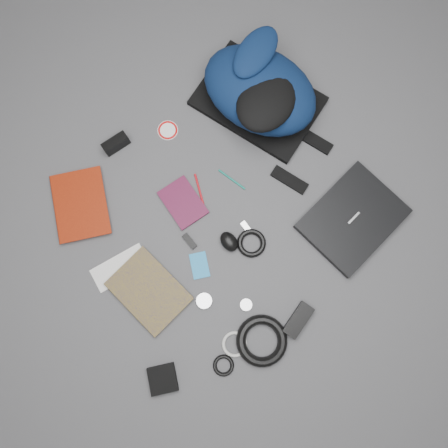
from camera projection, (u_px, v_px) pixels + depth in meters
ground at (224, 225)px, 1.62m from camera, size 4.00×4.00×0.00m
backpack at (260, 90)px, 1.60m from camera, size 0.50×0.59×0.21m
laptop at (352, 219)px, 1.61m from camera, size 0.39×0.33×0.03m
textbook_red at (54, 210)px, 1.61m from camera, size 0.28×0.32×0.03m
comic_book at (129, 311)px, 1.55m from camera, size 0.24×0.30×0.02m
envelope at (120, 268)px, 1.59m from camera, size 0.21×0.11×0.00m
dvd_case at (183, 203)px, 1.63m from camera, size 0.12×0.17×0.01m
compact_camera at (116, 144)px, 1.65m from camera, size 0.10×0.04×0.06m
sticker_disc at (168, 130)px, 1.68m from camera, size 0.10×0.10×0.00m
pen_teal at (232, 179)px, 1.65m from camera, size 0.05×0.12×0.01m
pen_red at (200, 191)px, 1.64m from camera, size 0.05×0.13×0.01m
id_badge at (200, 265)px, 1.59m from camera, size 0.09×0.11×0.00m
usb_black at (190, 241)px, 1.60m from camera, size 0.03×0.06×0.01m
usb_silver at (246, 228)px, 1.61m from camera, size 0.02×0.05×0.01m
mouse at (229, 242)px, 1.59m from camera, size 0.06×0.08×0.04m
headphone_left at (204, 301)px, 1.56m from camera, size 0.06×0.06×0.01m
headphone_right at (246, 305)px, 1.56m from camera, size 0.04×0.04×0.01m
cable_coil at (251, 243)px, 1.60m from camera, size 0.13×0.13×0.02m
power_brick at (298, 320)px, 1.54m from camera, size 0.14×0.09×0.03m
power_cord_coil at (262, 341)px, 1.53m from camera, size 0.21×0.21×0.04m
pouch at (163, 379)px, 1.51m from camera, size 0.12×0.12×0.02m
earbud_coil at (223, 365)px, 1.52m from camera, size 0.09×0.09×0.01m
white_cable_coil at (235, 344)px, 1.54m from camera, size 0.09×0.09×0.01m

